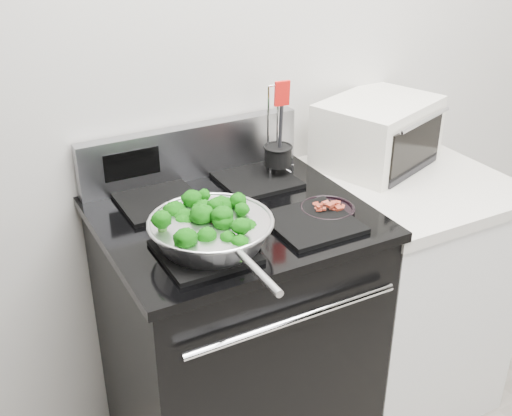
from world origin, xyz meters
TOP-DOWN VIEW (x-y plane):
  - back_wall at (0.00, 1.75)m, footprint 4.00×0.02m
  - gas_range at (-0.30, 1.41)m, footprint 0.79×0.69m
  - counter at (0.39, 1.41)m, footprint 0.62×0.68m
  - skillet at (-0.44, 1.26)m, footprint 0.34×0.54m
  - broccoli_pile at (-0.44, 1.26)m, footprint 0.27×0.27m
  - bacon_plate at (-0.04, 1.29)m, footprint 0.17×0.17m
  - utensil_holder at (-0.05, 1.58)m, footprint 0.11×0.11m
  - toaster_oven at (0.36, 1.57)m, footprint 0.49×0.43m

SIDE VIEW (x-z plane):
  - counter at x=0.39m, z-range 0.00..0.92m
  - gas_range at x=-0.30m, z-range -0.08..1.05m
  - bacon_plate at x=-0.04m, z-range 0.95..0.99m
  - skillet at x=-0.44m, z-range 0.97..1.04m
  - utensil_holder at x=-0.05m, z-range 0.84..1.18m
  - broccoli_pile at x=-0.44m, z-range 0.98..1.07m
  - toaster_oven at x=0.36m, z-range 0.92..1.16m
  - back_wall at x=0.00m, z-range 0.00..2.70m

